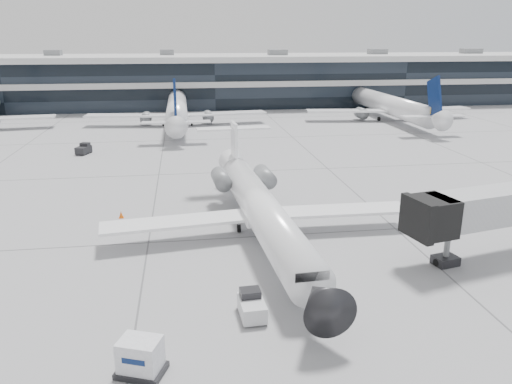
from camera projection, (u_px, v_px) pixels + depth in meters
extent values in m
plane|color=#97979A|center=(276.00, 236.00, 39.69)|extent=(220.00, 220.00, 0.00)
cube|color=black|center=(212.00, 83.00, 115.68)|extent=(170.00, 22.00, 10.00)
cylinder|color=white|center=(263.00, 212.00, 38.13)|extent=(4.22, 24.53, 2.75)
cone|color=black|center=(321.00, 299.00, 25.39)|extent=(2.91, 3.01, 2.75)
cone|color=white|center=(234.00, 165.00, 50.97)|extent=(2.80, 3.41, 2.61)
cube|color=white|center=(175.00, 222.00, 38.01)|extent=(11.44, 4.08, 0.22)
cube|color=white|center=(339.00, 210.00, 40.58)|extent=(11.21, 2.75, 0.22)
cylinder|color=slate|center=(221.00, 179.00, 45.41)|extent=(1.73, 3.54, 1.53)
cylinder|color=slate|center=(265.00, 177.00, 46.20)|extent=(1.73, 3.54, 1.53)
cube|color=white|center=(234.00, 145.00, 49.77)|extent=(0.44, 2.66, 4.58)
cube|color=white|center=(233.00, 128.00, 49.66)|extent=(7.41, 2.07, 0.16)
cylinder|color=black|center=(298.00, 297.00, 29.71)|extent=(0.22, 0.58, 0.57)
cylinder|color=black|center=(239.00, 228.00, 40.34)|extent=(0.28, 0.66, 0.65)
cylinder|color=black|center=(276.00, 225.00, 40.93)|extent=(0.28, 0.66, 0.65)
cube|color=#B1B4B6|center=(507.00, 204.00, 35.15)|extent=(12.81, 5.17, 2.33)
cube|color=black|center=(433.00, 216.00, 32.99)|extent=(2.90, 3.31, 2.51)
cylinder|color=slate|center=(447.00, 248.00, 34.25)|extent=(0.39, 0.39, 2.51)
cube|color=black|center=(445.00, 260.00, 34.53)|extent=(1.85, 1.58, 0.63)
cube|color=silver|center=(252.00, 308.00, 27.98)|extent=(1.47, 2.35, 0.93)
cube|color=black|center=(250.00, 294.00, 28.28)|extent=(1.19, 0.99, 0.52)
cylinder|color=black|center=(240.00, 307.00, 28.75)|extent=(0.21, 0.47, 0.46)
cylinder|color=black|center=(259.00, 305.00, 28.97)|extent=(0.21, 0.47, 0.46)
cylinder|color=black|center=(245.00, 322.00, 27.20)|extent=(0.21, 0.47, 0.46)
cylinder|color=black|center=(265.00, 320.00, 27.41)|extent=(0.21, 0.47, 0.46)
cube|color=black|center=(142.00, 370.00, 23.36)|extent=(2.59, 2.27, 0.26)
cube|color=white|center=(140.00, 354.00, 23.10)|extent=(2.26, 2.00, 1.50)
cone|color=#ED5D0C|center=(121.00, 214.00, 43.49)|extent=(0.40, 0.40, 0.62)
cube|color=#ED5D0C|center=(121.00, 218.00, 43.58)|extent=(0.53, 0.53, 0.03)
cube|color=black|center=(84.00, 150.00, 67.21)|extent=(2.04, 2.60, 0.93)
cube|color=black|center=(85.00, 145.00, 67.51)|extent=(1.39, 1.26, 0.52)
cylinder|color=black|center=(83.00, 151.00, 68.19)|extent=(0.33, 0.49, 0.46)
cylinder|color=black|center=(91.00, 151.00, 67.98)|extent=(0.33, 0.49, 0.46)
cylinder|color=black|center=(77.00, 153.00, 66.65)|extent=(0.33, 0.49, 0.46)
cylinder|color=black|center=(84.00, 154.00, 66.43)|extent=(0.33, 0.49, 0.46)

